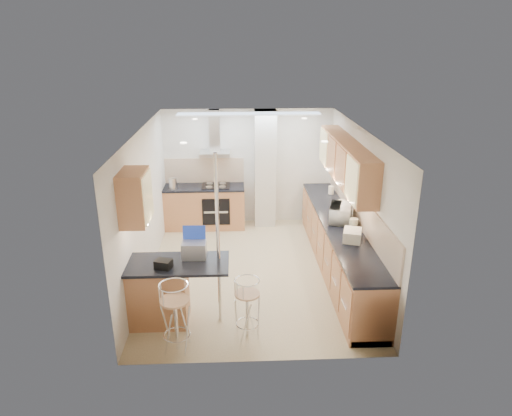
{
  "coord_description": "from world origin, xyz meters",
  "views": [
    {
      "loc": [
        -0.27,
        -7.16,
        3.87
      ],
      "look_at": [
        0.07,
        0.2,
        1.12
      ],
      "focal_mm": 32.0,
      "sensor_mm": 36.0,
      "label": 1
    }
  ],
  "objects_px": {
    "laptop": "(194,250)",
    "bar_stool_near": "(176,317)",
    "bar_stool_end": "(247,308)",
    "microwave": "(341,213)",
    "bread_bin": "(352,235)"
  },
  "relations": [
    {
      "from": "microwave",
      "to": "laptop",
      "type": "height_order",
      "value": "microwave"
    },
    {
      "from": "laptop",
      "to": "bar_stool_near",
      "type": "height_order",
      "value": "laptop"
    },
    {
      "from": "bar_stool_end",
      "to": "bread_bin",
      "type": "relative_size",
      "value": 2.63
    },
    {
      "from": "microwave",
      "to": "bar_stool_end",
      "type": "distance_m",
      "value": 2.57
    },
    {
      "from": "microwave",
      "to": "bread_bin",
      "type": "xyz_separation_m",
      "value": [
        0.01,
        -0.79,
        -0.06
      ]
    },
    {
      "from": "microwave",
      "to": "bar_stool_end",
      "type": "bearing_deg",
      "value": 155.3
    },
    {
      "from": "laptop",
      "to": "bar_stool_end",
      "type": "xyz_separation_m",
      "value": [
        0.73,
        -0.58,
        -0.62
      ]
    },
    {
      "from": "bar_stool_end",
      "to": "laptop",
      "type": "bearing_deg",
      "value": 106.74
    },
    {
      "from": "bread_bin",
      "to": "bar_stool_end",
      "type": "bearing_deg",
      "value": -129.26
    },
    {
      "from": "bar_stool_near",
      "to": "laptop",
      "type": "bearing_deg",
      "value": 61.06
    },
    {
      "from": "microwave",
      "to": "bread_bin",
      "type": "distance_m",
      "value": 0.79
    },
    {
      "from": "microwave",
      "to": "bread_bin",
      "type": "height_order",
      "value": "microwave"
    },
    {
      "from": "microwave",
      "to": "laptop",
      "type": "distance_m",
      "value": 2.71
    },
    {
      "from": "bar_stool_near",
      "to": "bread_bin",
      "type": "height_order",
      "value": "bread_bin"
    },
    {
      "from": "laptop",
      "to": "bread_bin",
      "type": "relative_size",
      "value": 1.02
    }
  ]
}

